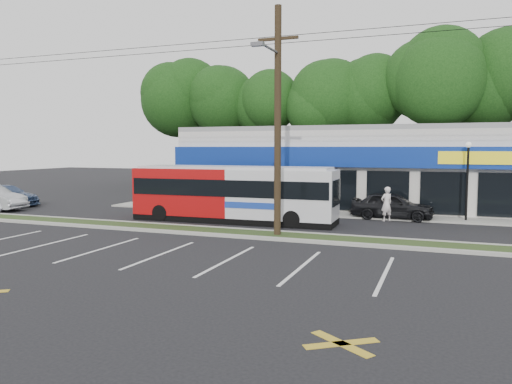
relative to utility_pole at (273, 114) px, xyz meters
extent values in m
plane|color=black|center=(-2.83, -0.93, -5.41)|extent=(120.00, 120.00, 0.00)
cube|color=#203314|center=(-2.83, 0.07, -5.35)|extent=(40.00, 1.60, 0.12)
cube|color=#9E9E93|center=(-2.83, -0.78, -5.34)|extent=(40.00, 0.25, 0.14)
cube|color=#9E9E93|center=(-2.83, 0.92, -5.34)|extent=(40.00, 0.25, 0.14)
cube|color=#9E9E93|center=(2.17, 8.07, -5.36)|extent=(32.00, 2.20, 0.10)
cube|color=#BBB5AD|center=(2.67, 15.07, -2.91)|extent=(25.00, 12.00, 5.00)
cube|color=navy|center=(2.67, 8.82, -2.01)|extent=(25.00, 0.50, 1.20)
cube|color=black|center=(2.67, 9.01, -4.01)|extent=(24.00, 0.12, 2.40)
cube|color=yellow|center=(9.67, 8.55, -2.01)|extent=(6.00, 0.06, 0.70)
cube|color=gray|center=(2.67, 15.07, -0.26)|extent=(25.00, 12.00, 0.30)
cylinder|color=black|center=(0.17, 0.07, -0.41)|extent=(0.30, 0.30, 10.00)
cube|color=black|center=(0.17, 0.07, 3.19)|extent=(1.80, 0.12, 0.12)
cylinder|color=#59595E|center=(0.17, -1.13, 2.59)|extent=(0.10, 2.40, 0.10)
cube|color=#59595E|center=(0.17, -2.43, 2.49)|extent=(0.50, 0.25, 0.15)
cylinder|color=black|center=(-2.83, 0.07, 3.29)|extent=(50.00, 0.02, 0.02)
cylinder|color=black|center=(-2.83, 0.07, 2.99)|extent=(50.00, 0.02, 0.02)
cylinder|color=black|center=(8.17, 7.87, -3.41)|extent=(0.12, 0.12, 4.00)
sphere|color=silver|center=(8.17, 7.87, -1.31)|extent=(0.30, 0.30, 0.30)
cylinder|color=black|center=(-18.83, 25.07, -2.55)|extent=(0.56, 0.56, 5.72)
sphere|color=black|center=(-18.83, 25.07, 3.04)|extent=(6.76, 6.76, 6.76)
cylinder|color=black|center=(-13.83, 25.07, -2.55)|extent=(0.56, 0.56, 5.72)
sphere|color=black|center=(-13.83, 25.07, 3.04)|extent=(6.76, 6.76, 6.76)
cylinder|color=black|center=(-8.83, 25.07, -2.55)|extent=(0.56, 0.56, 5.72)
sphere|color=black|center=(-8.83, 25.07, 3.04)|extent=(6.76, 6.76, 6.76)
cylinder|color=black|center=(-3.83, 25.07, -2.55)|extent=(0.56, 0.56, 5.72)
sphere|color=black|center=(-3.83, 25.07, 3.04)|extent=(6.76, 6.76, 6.76)
cylinder|color=black|center=(1.17, 25.07, -2.55)|extent=(0.56, 0.56, 5.72)
sphere|color=black|center=(1.17, 25.07, 3.04)|extent=(6.76, 6.76, 6.76)
cylinder|color=black|center=(6.17, 25.07, -2.55)|extent=(0.56, 0.56, 5.72)
sphere|color=black|center=(6.17, 25.07, 3.04)|extent=(6.76, 6.76, 6.76)
cylinder|color=black|center=(11.17, 25.07, -2.55)|extent=(0.56, 0.56, 5.72)
sphere|color=black|center=(11.17, 25.07, 3.04)|extent=(6.76, 6.76, 6.76)
cube|color=#A20C0D|center=(-6.20, 3.51, -3.84)|extent=(5.54, 2.42, 2.51)
cube|color=silver|center=(-0.72, 3.64, -3.84)|extent=(5.54, 2.42, 2.51)
cube|color=black|center=(-3.46, 3.57, -5.23)|extent=(11.01, 2.50, 0.32)
cube|color=black|center=(-3.46, 3.57, -3.54)|extent=(10.80, 2.60, 0.87)
cube|color=black|center=(2.05, 3.71, -3.68)|extent=(0.11, 1.94, 1.28)
cube|color=#193899|center=(-2.06, 2.45, -4.36)|extent=(2.74, 0.10, 0.32)
cube|color=silver|center=(-3.46, 3.57, -2.53)|extent=(10.46, 2.31, 0.16)
cylinder|color=black|center=(-7.27, 2.46, -4.97)|extent=(0.88, 0.28, 0.88)
cylinder|color=black|center=(-7.32, 4.50, -4.97)|extent=(0.88, 0.28, 0.88)
cylinder|color=black|center=(0.07, 2.64, -4.97)|extent=(0.88, 0.28, 0.88)
cylinder|color=black|center=(0.02, 4.68, -4.97)|extent=(0.88, 0.28, 0.88)
imported|color=black|center=(4.38, 7.57, -4.66)|extent=(4.51, 1.96, 1.52)
imported|color=navy|center=(-20.82, 4.87, -4.71)|extent=(4.87, 2.09, 1.40)
imported|color=silver|center=(4.16, 6.70, -4.48)|extent=(0.80, 0.79, 1.86)
imported|color=#BFB1AB|center=(-0.55, 6.36, -4.60)|extent=(0.96, 0.86, 1.63)
camera|label=1|loc=(7.00, -20.68, -1.44)|focal=35.00mm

